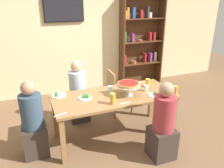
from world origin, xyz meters
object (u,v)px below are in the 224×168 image
Objects in this scene: beer_glass_amber_spare at (175,91)px; cutlery_fork_near at (141,83)px; bookshelf at (140,41)px; salad_plate_far_diner at (155,95)px; cutlery_fork_far at (125,103)px; chair_far_right at (117,90)px; cutlery_knife_near at (133,86)px; diner_head_west at (34,125)px; beer_glass_amber_short at (113,99)px; dining_table at (114,100)px; beer_glass_amber_tall at (148,83)px; water_glass_clear_near at (146,88)px; cutlery_knife_far at (60,115)px; deep_dish_pizza_stand at (128,85)px; water_glass_clear_far at (110,89)px; water_glass_clear_spare at (164,90)px; salad_plate_spare at (58,95)px; diner_near_right at (163,127)px; diner_far_left at (78,95)px; salad_plate_near_diner at (85,97)px.

beer_glass_amber_spare is 0.71m from cutlery_fork_near.
salad_plate_far_diner is (-0.95, -2.27, -0.37)m from bookshelf.
salad_plate_far_diner is 1.16× the size of cutlery_fork_far.
chair_far_right is 0.54m from cutlery_knife_near.
beer_glass_amber_short is at bearing -13.69° from diner_head_west.
dining_table is 13.08× the size of beer_glass_amber_tall.
water_glass_clear_near reaches higher than cutlery_knife_far.
cutlery_fork_near is at bearing 41.56° from deep_dish_pizza_stand.
cutlery_fork_far is (-0.60, -0.63, 0.00)m from cutlery_fork_near.
water_glass_clear_far is (-0.90, 0.45, -0.02)m from beer_glass_amber_spare.
water_glass_clear_spare is 0.59× the size of cutlery_fork_far.
chair_far_right is 0.77m from water_glass_clear_far.
beer_glass_amber_tall reaches higher than salad_plate_spare.
deep_dish_pizza_stand reaches higher than beer_glass_amber_tall.
cutlery_fork_near is (0.67, 0.21, -0.06)m from water_glass_clear_far.
cutlery_knife_near is (-0.19, 0.14, -0.07)m from beer_glass_amber_tall.
diner_near_right is 1.68m from diner_far_left.
beer_glass_amber_short reaches higher than salad_plate_spare.
water_glass_clear_near is 0.91× the size of water_glass_clear_spare.
water_glass_clear_far is (0.42, 0.06, 0.04)m from salad_plate_near_diner.
cutlery_fork_far is (-0.54, -0.06, -0.02)m from salad_plate_far_diner.
cutlery_knife_far is at bearing 16.46° from cutlery_fork_near.
water_glass_clear_spare is (0.88, 0.04, -0.03)m from beer_glass_amber_short.
diner_head_west is 2.15m from beer_glass_amber_spare.
diner_near_right is (-1.08, -2.73, -0.64)m from bookshelf.
beer_glass_amber_short is (-0.34, -0.20, -0.09)m from deep_dish_pizza_stand.
water_glass_clear_near is at bearing 6.95° from deep_dish_pizza_stand.
diner_far_left reaches higher than salad_plate_far_diner.
water_glass_clear_near is at bearing -115.56° from bookshelf.
salad_plate_spare reaches higher than cutlery_knife_far.
beer_glass_amber_tall is at bearing 28.77° from cutlery_fork_far.
cutlery_fork_near is at bearing -11.08° from diner_near_right.
diner_far_left reaches higher than cutlery_knife_near.
cutlery_knife_far is (-1.43, -0.28, -0.05)m from water_glass_clear_near.
water_glass_clear_near is at bearing 136.73° from beer_glass_amber_spare.
diner_near_right is 1.08m from cutlery_fork_near.
cutlery_fork_far and cutlery_knife_far have the same top height.
diner_far_left reaches higher than chair_far_right.
beer_glass_amber_spare is 0.73m from cutlery_knife_near.
cutlery_fork_far is at bearing -150.65° from water_glass_clear_near.
water_glass_clear_spare reaches higher than salad_plate_far_diner.
salad_plate_far_diner is 0.51m from cutlery_knife_near.
dining_table is at bearing 0.13° from diner_head_west.
bookshelf is at bearing 70.89° from water_glass_clear_spare.
cutlery_fork_far is (0.07, -0.42, -0.06)m from water_glass_clear_far.
bookshelf is at bearing 51.85° from cutlery_fork_far.
salad_plate_spare is (-1.15, -0.42, 0.27)m from chair_far_right.
beer_glass_amber_spare is (1.28, -1.08, 0.32)m from diner_far_left.
diner_head_west is at bearing 179.14° from water_glass_clear_near.
water_glass_clear_far is 0.96m from cutlery_knife_far.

